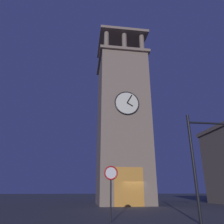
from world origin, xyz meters
TOP-DOWN VIEW (x-y plane):
  - ground_plane at (0.00, 0.00)m, footprint 200.00×200.00m
  - clocktower at (0.64, -3.18)m, footprint 6.85×7.31m
  - traffic_signal_near at (-1.36, 12.71)m, footprint 3.41×0.41m
  - no_horn_sign at (4.09, 11.51)m, footprint 0.78×0.14m

SIDE VIEW (x-z plane):
  - ground_plane at x=0.00m, z-range 0.00..0.00m
  - no_horn_sign at x=4.09m, z-range 0.82..3.73m
  - traffic_signal_near at x=-1.36m, z-range 0.93..6.68m
  - clocktower at x=0.64m, z-range -2.61..23.20m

